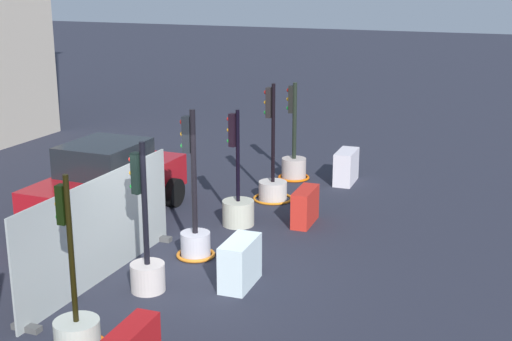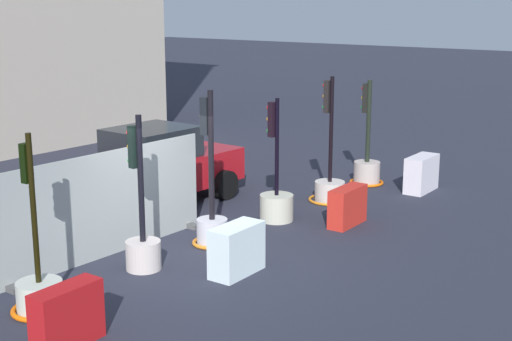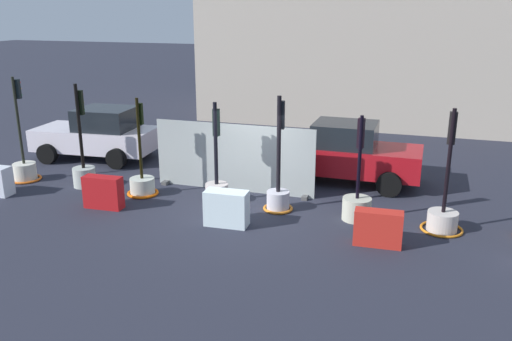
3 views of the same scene
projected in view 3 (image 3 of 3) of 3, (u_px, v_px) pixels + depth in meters
ground_plane at (243, 210)px, 13.80m from camera, size 120.00×120.00×0.00m
traffic_light_0 at (25, 166)px, 16.07m from camera, size 0.91×0.91×3.14m
traffic_light_1 at (84, 168)px, 15.48m from camera, size 0.65×0.65×3.02m
traffic_light_2 at (142, 182)px, 14.85m from camera, size 0.88×0.88×2.74m
traffic_light_3 at (217, 183)px, 14.24m from camera, size 0.62×0.62×2.73m
traffic_light_4 at (278, 189)px, 13.67m from camera, size 0.78×0.78×2.99m
traffic_light_5 at (357, 202)px, 13.06m from camera, size 0.72×0.72×2.63m
traffic_light_6 at (443, 213)px, 12.43m from camera, size 0.99×0.99×2.92m
construction_barrier_1 at (103, 192)px, 13.83m from camera, size 1.04×0.41×0.86m
construction_barrier_2 at (227, 208)px, 12.72m from camera, size 1.06×0.52×0.87m
construction_barrier_3 at (378, 228)px, 11.64m from camera, size 1.06×0.42×0.81m
car_red_compact at (347, 153)px, 15.81m from camera, size 4.31×2.18×1.81m
car_white_van at (98, 134)px, 18.27m from camera, size 4.25×2.48×1.79m
site_fence_panel at (233, 159)px, 15.02m from camera, size 4.73×0.50×1.95m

